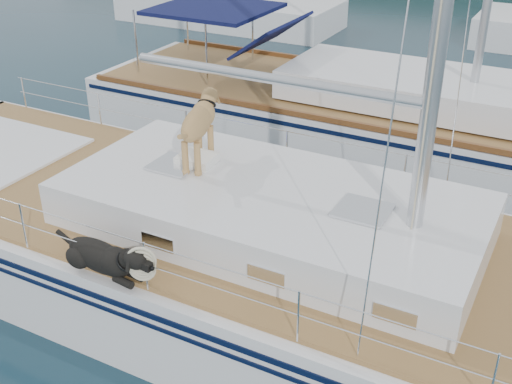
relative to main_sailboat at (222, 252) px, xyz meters
The scene contains 4 objects.
ground 0.68m from the main_sailboat, behind, with size 120.00×120.00×0.00m, color black.
main_sailboat is the anchor object (origin of this frame).
neighbor_sailboat 5.75m from the main_sailboat, 92.56° to the left, with size 11.00×3.50×13.30m.
bg_boat_west 16.17m from the main_sailboat, 120.01° to the left, with size 8.00×3.00×11.65m.
Camera 1 is at (3.93, -6.23, 5.44)m, focal length 45.00 mm.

